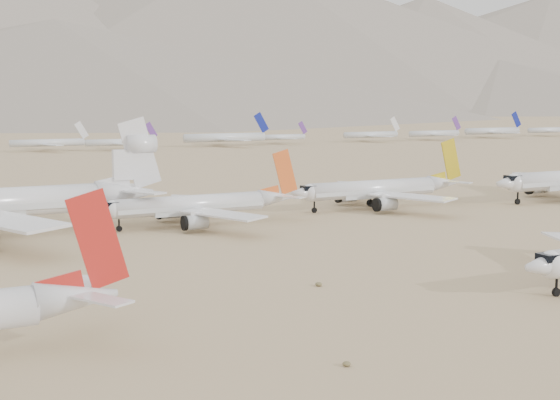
# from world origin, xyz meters

# --- Properties ---
(ground) EXTENTS (7000.00, 7000.00, 0.00)m
(ground) POSITION_xyz_m (0.00, 0.00, 0.00)
(ground) COLOR #907954
(ground) RESTS_ON ground
(row2_gold_tail) EXTENTS (44.88, 43.89, 15.98)m
(row2_gold_tail) POSITION_xyz_m (20.92, 75.04, 4.47)
(row2_gold_tail) COLOR silver
(row2_gold_tail) RESTS_ON ground
(row2_orange_tail) EXTENTS (42.11, 41.20, 15.02)m
(row2_orange_tail) POSITION_xyz_m (-26.29, 70.48, 4.22)
(row2_orange_tail) COLOR silver
(row2_orange_tail) RESTS_ON ground
(distant_storage_row) EXTENTS (678.28, 50.06, 15.88)m
(distant_storage_row) POSITION_xyz_m (69.62, 312.52, 4.38)
(distant_storage_row) COLOR silver
(distant_storage_row) RESTS_ON ground
(foothills) EXTENTS (4637.50, 1395.00, 155.00)m
(foothills) POSITION_xyz_m (526.68, 1100.00, 67.15)
(foothills) COLOR slate
(foothills) RESTS_ON ground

